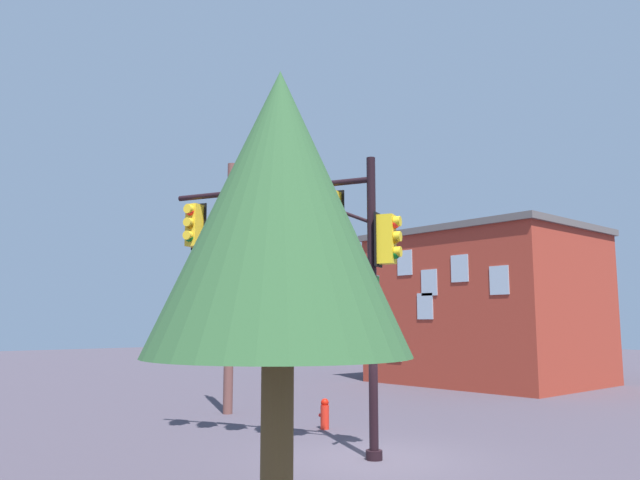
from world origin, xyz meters
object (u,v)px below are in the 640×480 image
object	(u,v)px
tree_mid	(279,212)
brick_building	(486,307)
signal_pole_assembly	(294,236)
utility_pole	(230,282)
fire_hydrant	(325,414)

from	to	relation	value
tree_mid	brick_building	distance (m)	23.75
signal_pole_assembly	utility_pole	distance (m)	6.42
fire_hydrant	brick_building	xyz separation A→B (m)	(4.32, -14.59, 3.29)
fire_hydrant	tree_mid	distance (m)	10.04
signal_pole_assembly	brick_building	world-z (taller)	brick_building
utility_pole	brick_building	size ratio (longest dim) A/B	0.84
signal_pole_assembly	utility_pole	xyz separation A→B (m)	(6.01, -2.13, -0.71)
brick_building	signal_pole_assembly	bearing A→B (deg)	109.62
utility_pole	fire_hydrant	world-z (taller)	utility_pole
utility_pole	tree_mid	bearing A→B (deg)	149.96
tree_mid	brick_building	bearing A→B (deg)	-63.13
fire_hydrant	brick_building	size ratio (longest dim) A/B	0.08
utility_pole	brick_building	distance (m)	15.04
tree_mid	signal_pole_assembly	bearing A→B (deg)	-41.01
utility_pole	brick_building	world-z (taller)	utility_pole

